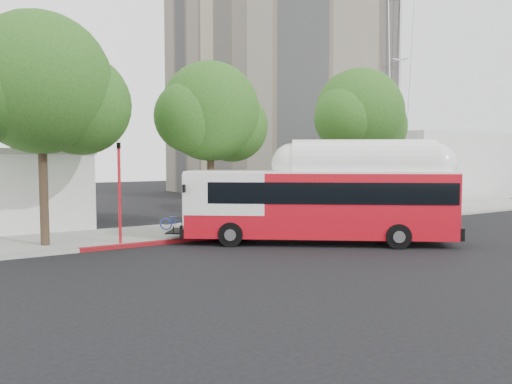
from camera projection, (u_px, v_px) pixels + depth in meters
ground at (297, 248)px, 20.98m from camera, size 120.00×120.00×0.00m
sidewalk at (223, 228)px, 26.47m from camera, size 60.00×5.00×0.15m
curb_strip at (249, 234)px, 24.27m from camera, size 60.00×0.30×0.15m
red_curb_segment at (193, 239)px, 22.68m from camera, size 10.00×0.32×0.16m
street_tree_left at (53, 90)px, 20.70m from camera, size 6.67×5.80×9.74m
street_tree_mid at (217, 116)px, 25.37m from camera, size 5.75×5.00×8.62m
street_tree_right at (364, 117)px, 30.49m from camera, size 6.21×5.40×9.18m
apartment_tower at (276, 27)px, 52.95m from camera, size 18.00×18.00×37.00m
horizon_block at (441, 165)px, 50.18m from camera, size 20.00×12.00×6.00m
transit_bus at (320, 205)px, 22.03m from camera, size 11.30×9.08×3.68m
signal_pole at (120, 193)px, 21.17m from camera, size 0.13×0.42×4.44m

